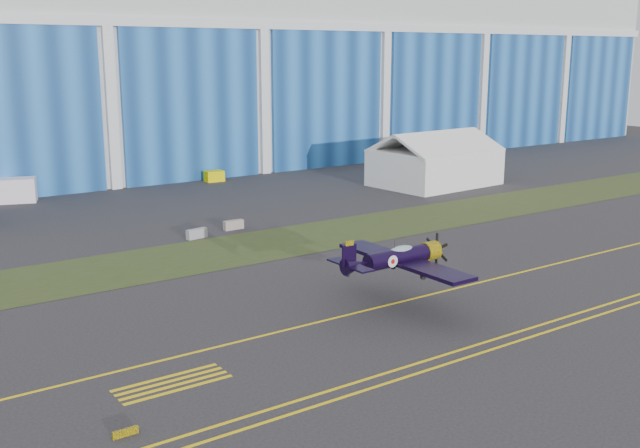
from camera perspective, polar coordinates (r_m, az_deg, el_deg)
ground at (r=55.69m, az=2.48°, el=-4.66°), size 260.00×260.00×0.00m
grass_median at (r=66.89m, az=-4.83°, el=-1.67°), size 260.00×10.00×0.02m
hangar at (r=118.39m, az=-19.51°, el=11.29°), size 220.00×45.70×30.00m
taxiway_centreline at (r=52.01m, az=5.84°, el=-5.99°), size 200.00×0.20×0.02m
edge_line_near at (r=45.72m, az=13.73°, el=-9.02°), size 80.00×0.20×0.02m
edge_line_far at (r=46.33m, az=12.79°, el=-8.67°), size 80.00×0.20×0.02m
hold_short_ladder at (r=40.53m, az=-11.19°, el=-11.82°), size 6.00×2.40×0.02m
guard_board_left at (r=35.89m, az=-14.61°, el=-15.12°), size 1.20×0.15×0.35m
warbird at (r=50.14m, az=5.91°, el=-2.55°), size 9.57×11.54×3.42m
tent at (r=98.43m, az=8.76°, el=5.00°), size 15.94×12.17×7.07m
shipping_container at (r=93.04m, az=-22.79°, el=2.36°), size 6.91×4.55×2.78m
tug at (r=101.22m, az=-8.06°, el=3.63°), size 2.53×1.67×1.43m
barrier_a at (r=70.24m, az=-9.38°, el=-0.73°), size 2.06×0.86×0.90m
barrier_b at (r=73.31m, az=-6.61°, el=-0.07°), size 2.01×0.62×0.90m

